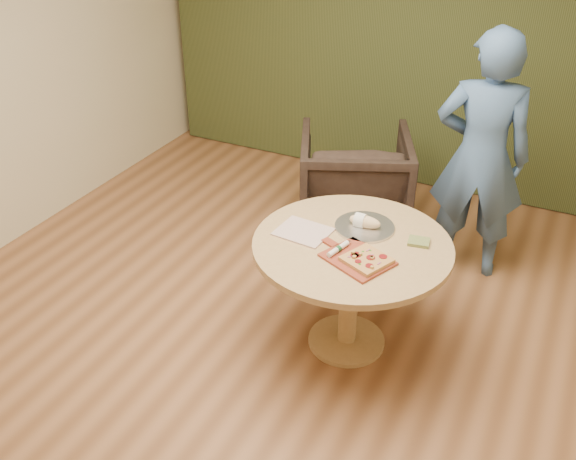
{
  "coord_description": "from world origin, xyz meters",
  "views": [
    {
      "loc": [
        1.36,
        -2.44,
        2.74
      ],
      "look_at": [
        0.04,
        0.25,
        0.89
      ],
      "focal_mm": 40.0,
      "sensor_mm": 36.0,
      "label": 1
    }
  ],
  "objects_px": {
    "flatbread_pizza": "(366,260)",
    "cutlery_roll": "(338,249)",
    "pizza_paddle": "(356,259)",
    "pedestal_table": "(351,263)",
    "serving_tray": "(365,227)",
    "person_standing": "(481,157)",
    "armchair": "(354,176)",
    "bread_roll": "(363,221)"
  },
  "relations": [
    {
      "from": "pizza_paddle",
      "to": "person_standing",
      "type": "xyz_separation_m",
      "value": [
        0.38,
        1.33,
        0.13
      ]
    },
    {
      "from": "bread_roll",
      "to": "pedestal_table",
      "type": "bearing_deg",
      "value": -88.87
    },
    {
      "from": "cutlery_roll",
      "to": "bread_roll",
      "type": "relative_size",
      "value": 1.02
    },
    {
      "from": "pedestal_table",
      "to": "flatbread_pizza",
      "type": "xyz_separation_m",
      "value": [
        0.14,
        -0.17,
        0.17
      ]
    },
    {
      "from": "serving_tray",
      "to": "flatbread_pizza",
      "type": "bearing_deg",
      "value": -68.33
    },
    {
      "from": "cutlery_roll",
      "to": "bread_roll",
      "type": "distance_m",
      "value": 0.32
    },
    {
      "from": "cutlery_roll",
      "to": "armchair",
      "type": "relative_size",
      "value": 0.23
    },
    {
      "from": "pizza_paddle",
      "to": "cutlery_roll",
      "type": "height_order",
      "value": "cutlery_roll"
    },
    {
      "from": "pedestal_table",
      "to": "bread_roll",
      "type": "xyz_separation_m",
      "value": [
        -0.0,
        0.18,
        0.18
      ]
    },
    {
      "from": "pedestal_table",
      "to": "flatbread_pizza",
      "type": "distance_m",
      "value": 0.28
    },
    {
      "from": "cutlery_roll",
      "to": "serving_tray",
      "type": "bearing_deg",
      "value": 98.75
    },
    {
      "from": "serving_tray",
      "to": "person_standing",
      "type": "bearing_deg",
      "value": 65.37
    },
    {
      "from": "serving_tray",
      "to": "pedestal_table",
      "type": "bearing_deg",
      "value": -91.64
    },
    {
      "from": "flatbread_pizza",
      "to": "pizza_paddle",
      "type": "bearing_deg",
      "value": 168.46
    },
    {
      "from": "bread_roll",
      "to": "armchair",
      "type": "xyz_separation_m",
      "value": [
        -0.5,
        1.21,
        -0.36
      ]
    },
    {
      "from": "pedestal_table",
      "to": "person_standing",
      "type": "relative_size",
      "value": 0.65
    },
    {
      "from": "cutlery_roll",
      "to": "serving_tray",
      "type": "xyz_separation_m",
      "value": [
        0.04,
        0.32,
        -0.02
      ]
    },
    {
      "from": "person_standing",
      "to": "pedestal_table",
      "type": "bearing_deg",
      "value": 59.76
    },
    {
      "from": "pedestal_table",
      "to": "pizza_paddle",
      "type": "xyz_separation_m",
      "value": [
        0.08,
        -0.15,
        0.15
      ]
    },
    {
      "from": "pizza_paddle",
      "to": "cutlery_roll",
      "type": "relative_size",
      "value": 2.4
    },
    {
      "from": "flatbread_pizza",
      "to": "armchair",
      "type": "height_order",
      "value": "armchair"
    },
    {
      "from": "pedestal_table",
      "to": "cutlery_roll",
      "type": "xyz_separation_m",
      "value": [
        -0.03,
        -0.14,
        0.17
      ]
    },
    {
      "from": "pizza_paddle",
      "to": "armchair",
      "type": "distance_m",
      "value": 1.68
    },
    {
      "from": "flatbread_pizza",
      "to": "armchair",
      "type": "bearing_deg",
      "value": 112.63
    },
    {
      "from": "serving_tray",
      "to": "armchair",
      "type": "xyz_separation_m",
      "value": [
        -0.51,
        1.21,
        -0.32
      ]
    },
    {
      "from": "armchair",
      "to": "person_standing",
      "type": "bearing_deg",
      "value": 144.49
    },
    {
      "from": "pizza_paddle",
      "to": "person_standing",
      "type": "height_order",
      "value": "person_standing"
    },
    {
      "from": "pedestal_table",
      "to": "serving_tray",
      "type": "bearing_deg",
      "value": 88.36
    },
    {
      "from": "armchair",
      "to": "person_standing",
      "type": "xyz_separation_m",
      "value": [
        0.97,
        -0.21,
        0.45
      ]
    },
    {
      "from": "flatbread_pizza",
      "to": "person_standing",
      "type": "height_order",
      "value": "person_standing"
    },
    {
      "from": "pedestal_table",
      "to": "flatbread_pizza",
      "type": "height_order",
      "value": "flatbread_pizza"
    },
    {
      "from": "pizza_paddle",
      "to": "serving_tray",
      "type": "distance_m",
      "value": 0.35
    },
    {
      "from": "pedestal_table",
      "to": "flatbread_pizza",
      "type": "bearing_deg",
      "value": -49.15
    },
    {
      "from": "pizza_paddle",
      "to": "flatbread_pizza",
      "type": "distance_m",
      "value": 0.07
    },
    {
      "from": "serving_tray",
      "to": "pizza_paddle",
      "type": "bearing_deg",
      "value": -77.3
    },
    {
      "from": "cutlery_roll",
      "to": "person_standing",
      "type": "relative_size",
      "value": 0.11
    },
    {
      "from": "pizza_paddle",
      "to": "armchair",
      "type": "relative_size",
      "value": 0.54
    },
    {
      "from": "flatbread_pizza",
      "to": "cutlery_roll",
      "type": "relative_size",
      "value": 1.47
    },
    {
      "from": "cutlery_roll",
      "to": "flatbread_pizza",
      "type": "bearing_deg",
      "value": 6.33
    },
    {
      "from": "armchair",
      "to": "person_standing",
      "type": "relative_size",
      "value": 0.49
    },
    {
      "from": "flatbread_pizza",
      "to": "person_standing",
      "type": "distance_m",
      "value": 1.39
    },
    {
      "from": "bread_roll",
      "to": "serving_tray",
      "type": "bearing_deg",
      "value": 0.0
    }
  ]
}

